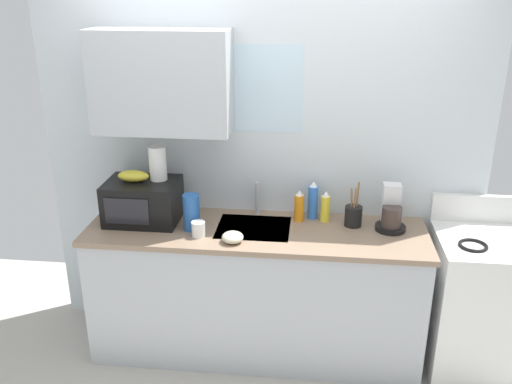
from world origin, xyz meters
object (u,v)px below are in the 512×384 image
dish_soap_bottle_yellow (325,207)px  mug_white (198,229)px  microwave (143,201)px  small_bowl (233,237)px  stove_range (478,302)px  utensil_crock (353,215)px  paper_towel_roll (158,163)px  dish_soap_bottle_orange (299,206)px  coffee_maker (391,213)px  cereal_canister (191,212)px  banana_bunch (133,176)px  dish_soap_bottle_blue (313,201)px

dish_soap_bottle_yellow → mug_white: (-0.77, -0.31, -0.05)m
dish_soap_bottle_yellow → microwave: bearing=-173.9°
mug_white → small_bowl: (0.22, -0.06, -0.02)m
stove_range → utensil_crock: bearing=171.8°
paper_towel_roll → dish_soap_bottle_orange: bearing=3.7°
coffee_maker → cereal_canister: coffee_maker is taller
microwave → coffee_maker: 1.58m
banana_bunch → small_bowl: bearing=-20.5°
small_bowl → banana_bunch: bearing=159.5°
dish_soap_bottle_blue → utensil_crock: size_ratio=0.86×
coffee_maker → small_bowl: coffee_maker is taller
paper_towel_roll → dish_soap_bottle_blue: size_ratio=0.86×
paper_towel_roll → cereal_canister: (0.24, -0.15, -0.26)m
dish_soap_bottle_blue → dish_soap_bottle_yellow: (0.08, -0.04, -0.02)m
dish_soap_bottle_yellow → mug_white: dish_soap_bottle_yellow is taller
dish_soap_bottle_yellow → cereal_canister: 0.86m
stove_range → cereal_canister: size_ratio=4.65×
coffee_maker → small_bowl: 1.01m
paper_towel_roll → small_bowl: (0.52, -0.30, -0.35)m
mug_white → stove_range: bearing=4.7°
dish_soap_bottle_orange → cereal_canister: (-0.66, -0.21, 0.02)m
microwave → coffee_maker: bearing=2.2°
microwave → small_bowl: 0.68m
stove_range → dish_soap_bottle_yellow: size_ratio=5.22×
microwave → small_bowl: microwave is taller
small_bowl → mug_white: bearing=164.7°
paper_towel_roll → dish_soap_bottle_yellow: 1.11m
paper_towel_roll → coffee_maker: 1.50m
paper_towel_roll → dish_soap_bottle_blue: bearing=6.5°
small_bowl → dish_soap_bottle_yellow: bearing=34.1°
cereal_canister → dish_soap_bottle_orange: bearing=17.5°
dish_soap_bottle_orange → coffee_maker: bearing=-5.0°
dish_soap_bottle_blue → mug_white: dish_soap_bottle_blue is taller
microwave → mug_white: microwave is taller
banana_bunch → cereal_canister: size_ratio=0.86×
mug_white → dish_soap_bottle_yellow: bearing=22.1°
dish_soap_bottle_orange → dish_soap_bottle_yellow: bearing=4.7°
stove_range → small_bowl: 1.62m
microwave → dish_soap_bottle_blue: (1.09, 0.16, -0.01)m
cereal_canister → mug_white: 0.13m
stove_range → coffee_maker: (-0.58, 0.10, 0.55)m
cereal_canister → coffee_maker: bearing=7.3°
utensil_crock → cereal_canister: bearing=-170.4°
microwave → dish_soap_bottle_yellow: (1.17, 0.12, -0.04)m
microwave → mug_white: bearing=-25.2°
mug_white → utensil_crock: bearing=15.3°
cereal_canister → utensil_crock: size_ratio=0.79×
paper_towel_roll → dish_soap_bottle_yellow: bearing=3.9°
utensil_crock → dish_soap_bottle_orange: bearing=173.6°
coffee_maker → cereal_canister: 1.25m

